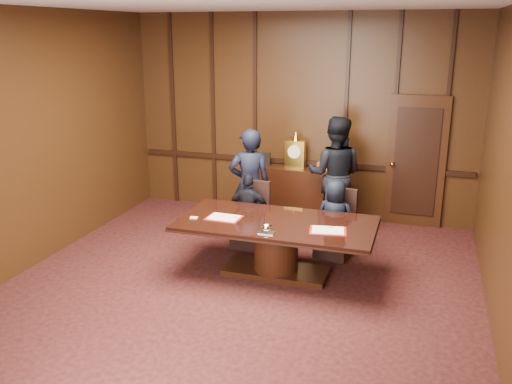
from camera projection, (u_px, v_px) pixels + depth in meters
room at (238, 161)px, 6.31m from camera, size 7.00×7.04×3.50m
sideboard at (295, 190)px, 9.53m from camera, size 1.60×0.45×1.54m
conference_table at (276, 239)px, 7.25m from camera, size 2.62×1.32×0.76m
folder_left at (224, 218)px, 7.29m from camera, size 0.47×0.35×0.02m
folder_right at (328, 231)px, 6.82m from camera, size 0.51×0.40×0.02m
inkstand at (267, 229)px, 6.75m from camera, size 0.20×0.14×0.12m
notepad at (194, 218)px, 7.29m from camera, size 0.11×0.08×0.01m
chair_left at (251, 227)px, 8.30m from camera, size 0.52×0.52×0.99m
chair_right at (335, 237)px, 7.92m from camera, size 0.57×0.57×0.99m
signatory_left at (249, 211)px, 8.15m from camera, size 0.70×0.35×1.15m
signatory_right at (335, 219)px, 7.76m from camera, size 0.62×0.44×1.18m
witness_left at (250, 185)px, 8.38m from camera, size 0.77×0.66×1.78m
witness_right at (335, 174)px, 8.78m from camera, size 0.94×0.74×1.90m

